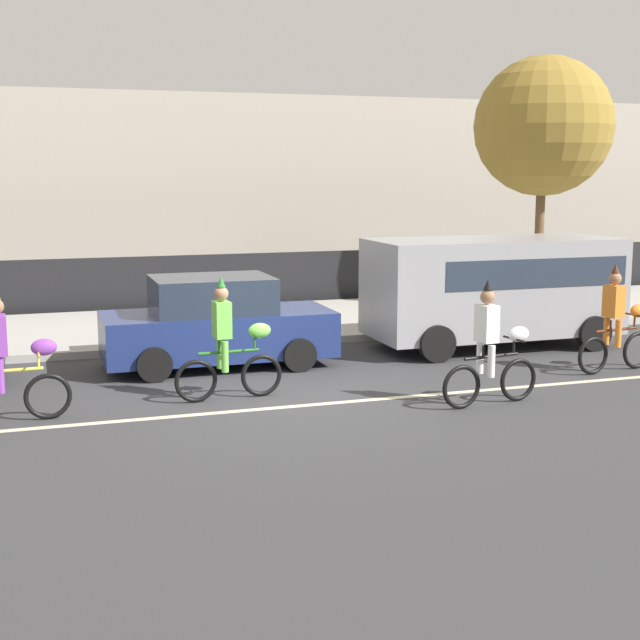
{
  "coord_description": "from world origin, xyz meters",
  "views": [
    {
      "loc": [
        -3.7,
        -12.97,
        3.5
      ],
      "look_at": [
        0.96,
        1.2,
        1.0
      ],
      "focal_mm": 50.0,
      "sensor_mm": 36.0,
      "label": 1
    }
  ],
  "objects_px": {
    "parade_cyclist_orange": "(618,325)",
    "parked_van_grey": "(497,284)",
    "parade_cyclist_zebra": "(492,350)",
    "parade_cyclist_purple": "(8,364)",
    "parked_car_navy": "(216,324)",
    "pedestrian_onlooker": "(412,269)",
    "parade_cyclist_lime": "(229,346)"
  },
  "relations": [
    {
      "from": "parade_cyclist_zebra",
      "to": "parade_cyclist_orange",
      "type": "relative_size",
      "value": 1.0
    },
    {
      "from": "parked_car_navy",
      "to": "pedestrian_onlooker",
      "type": "height_order",
      "value": "pedestrian_onlooker"
    },
    {
      "from": "pedestrian_onlooker",
      "to": "parade_cyclist_lime",
      "type": "bearing_deg",
      "value": -130.3
    },
    {
      "from": "parade_cyclist_purple",
      "to": "parade_cyclist_lime",
      "type": "bearing_deg",
      "value": 5.72
    },
    {
      "from": "parade_cyclist_purple",
      "to": "parked_van_grey",
      "type": "distance_m",
      "value": 9.64
    },
    {
      "from": "parade_cyclist_orange",
      "to": "parked_van_grey",
      "type": "relative_size",
      "value": 0.38
    },
    {
      "from": "parade_cyclist_zebra",
      "to": "parked_van_grey",
      "type": "height_order",
      "value": "parked_van_grey"
    },
    {
      "from": "parade_cyclist_purple",
      "to": "parked_car_navy",
      "type": "height_order",
      "value": "parade_cyclist_purple"
    },
    {
      "from": "parade_cyclist_purple",
      "to": "parked_van_grey",
      "type": "height_order",
      "value": "parked_van_grey"
    },
    {
      "from": "parked_van_grey",
      "to": "parked_car_navy",
      "type": "height_order",
      "value": "parked_van_grey"
    },
    {
      "from": "parade_cyclist_orange",
      "to": "parked_van_grey",
      "type": "xyz_separation_m",
      "value": [
        -0.9,
        2.69,
        0.44
      ]
    },
    {
      "from": "parade_cyclist_purple",
      "to": "parked_car_navy",
      "type": "xyz_separation_m",
      "value": [
        3.5,
        2.7,
        -0.06
      ]
    },
    {
      "from": "parade_cyclist_zebra",
      "to": "parked_van_grey",
      "type": "relative_size",
      "value": 0.38
    },
    {
      "from": "parade_cyclist_lime",
      "to": "parked_van_grey",
      "type": "height_order",
      "value": "parked_van_grey"
    },
    {
      "from": "parade_cyclist_lime",
      "to": "parade_cyclist_orange",
      "type": "height_order",
      "value": "same"
    },
    {
      "from": "parade_cyclist_purple",
      "to": "pedestrian_onlooker",
      "type": "xyz_separation_m",
      "value": [
        9.66,
        7.92,
        0.17
      ]
    },
    {
      "from": "parade_cyclist_zebra",
      "to": "parked_car_navy",
      "type": "bearing_deg",
      "value": 130.72
    },
    {
      "from": "parade_cyclist_orange",
      "to": "parked_car_navy",
      "type": "relative_size",
      "value": 0.47
    },
    {
      "from": "parked_van_grey",
      "to": "pedestrian_onlooker",
      "type": "bearing_deg",
      "value": 85.06
    },
    {
      "from": "parade_cyclist_zebra",
      "to": "parade_cyclist_orange",
      "type": "height_order",
      "value": "same"
    },
    {
      "from": "parade_cyclist_purple",
      "to": "parked_car_navy",
      "type": "bearing_deg",
      "value": 37.63
    },
    {
      "from": "pedestrian_onlooker",
      "to": "parked_car_navy",
      "type": "bearing_deg",
      "value": -139.73
    },
    {
      "from": "parade_cyclist_lime",
      "to": "parade_cyclist_orange",
      "type": "distance_m",
      "value": 6.9
    },
    {
      "from": "parade_cyclist_purple",
      "to": "parade_cyclist_zebra",
      "type": "relative_size",
      "value": 1.0
    },
    {
      "from": "parade_cyclist_zebra",
      "to": "parade_cyclist_lime",
      "type": "bearing_deg",
      "value": 157.0
    },
    {
      "from": "pedestrian_onlooker",
      "to": "parked_van_grey",
      "type": "bearing_deg",
      "value": -94.94
    },
    {
      "from": "parade_cyclist_lime",
      "to": "parade_cyclist_zebra",
      "type": "bearing_deg",
      "value": -23.0
    },
    {
      "from": "parade_cyclist_zebra",
      "to": "parade_cyclist_purple",
      "type": "bearing_deg",
      "value": 169.82
    },
    {
      "from": "parade_cyclist_lime",
      "to": "parade_cyclist_orange",
      "type": "bearing_deg",
      "value": -1.82
    },
    {
      "from": "parade_cyclist_orange",
      "to": "parked_car_navy",
      "type": "xyz_separation_m",
      "value": [
        -6.61,
        2.6,
        -0.06
      ]
    },
    {
      "from": "parade_cyclist_orange",
      "to": "pedestrian_onlooker",
      "type": "height_order",
      "value": "parade_cyclist_orange"
    },
    {
      "from": "parade_cyclist_zebra",
      "to": "pedestrian_onlooker",
      "type": "xyz_separation_m",
      "value": [
        2.76,
        9.16,
        0.17
      ]
    }
  ]
}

